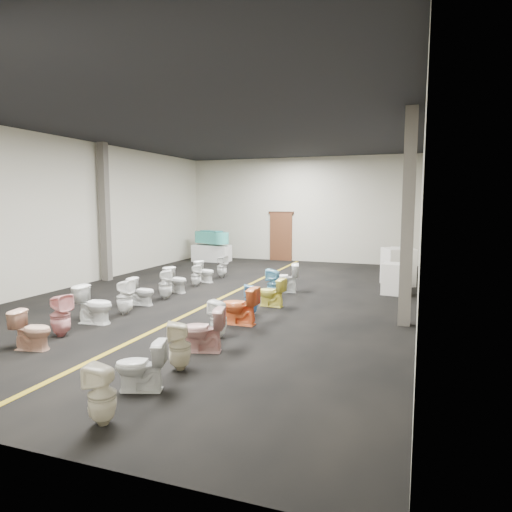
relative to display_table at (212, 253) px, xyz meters
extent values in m
plane|color=black|center=(3.56, -6.59, -0.36)|extent=(16.00, 16.00, 0.00)
plane|color=black|center=(3.56, -6.59, 4.14)|extent=(16.00, 16.00, 0.00)
plane|color=#BBB7A0|center=(3.56, 1.41, 1.89)|extent=(10.00, 0.00, 10.00)
plane|color=#BBB7A0|center=(-1.44, -6.59, 1.89)|extent=(0.00, 16.00, 16.00)
plane|color=#BBB7A0|center=(8.56, -6.59, 1.89)|extent=(0.00, 16.00, 16.00)
cube|color=olive|center=(3.56, -6.59, -0.35)|extent=(0.12, 15.60, 0.01)
cube|color=#562D19|center=(2.76, 1.35, 0.69)|extent=(1.00, 0.10, 2.10)
cube|color=#331C11|center=(2.76, 1.36, 1.76)|extent=(1.15, 0.08, 0.10)
cube|color=#59544C|center=(-1.19, -5.59, 1.89)|extent=(0.25, 0.25, 4.50)
cube|color=#59544C|center=(8.31, -8.09, 1.89)|extent=(0.25, 0.25, 4.50)
cube|color=white|center=(0.00, 0.00, 0.00)|extent=(1.60, 0.80, 0.71)
cube|color=#42BEAF|center=(0.00, 0.00, 0.69)|extent=(1.36, 1.06, 0.50)
cylinder|color=#42BEAF|center=(-0.56, 0.22, 0.69)|extent=(0.66, 0.66, 0.50)
cylinder|color=#42BEAF|center=(0.56, -0.22, 0.69)|extent=(0.66, 0.66, 0.50)
cube|color=teal|center=(0.00, 0.00, 0.89)|extent=(1.10, 0.80, 0.20)
cube|color=white|center=(7.96, -4.76, 0.08)|extent=(0.76, 0.76, 0.87)
cube|color=silver|center=(7.96, -3.27, 0.22)|extent=(1.12, 1.12, 1.16)
cube|color=silver|center=(7.96, -1.89, 0.03)|extent=(0.74, 0.74, 0.76)
cube|color=silver|center=(7.96, -0.88, 0.12)|extent=(0.79, 0.79, 0.96)
imported|color=#DCA589|center=(2.20, -12.01, 0.00)|extent=(0.75, 0.51, 0.70)
imported|color=pink|center=(2.09, -11.21, 0.06)|extent=(0.43, 0.43, 0.84)
imported|color=white|center=(2.06, -10.20, 0.05)|extent=(0.84, 0.52, 0.82)
imported|color=white|center=(2.19, -9.31, 0.05)|extent=(0.38, 0.37, 0.81)
imported|color=silver|center=(2.01, -8.36, -0.01)|extent=(0.69, 0.42, 0.69)
imported|color=white|center=(2.20, -7.53, 0.05)|extent=(0.48, 0.48, 0.80)
imported|color=silver|center=(2.02, -6.64, 0.01)|extent=(0.78, 0.56, 0.72)
imported|color=white|center=(2.13, -5.62, -0.01)|extent=(0.38, 0.38, 0.69)
imported|color=white|center=(2.04, -4.82, -0.01)|extent=(0.74, 0.52, 0.68)
imported|color=silver|center=(2.20, -3.83, 0.02)|extent=(0.39, 0.38, 0.76)
imported|color=beige|center=(5.15, -13.85, 0.01)|extent=(0.37, 0.36, 0.73)
imported|color=silver|center=(5.01, -12.88, 0.00)|extent=(0.78, 0.60, 0.71)
imported|color=beige|center=(5.13, -12.00, 0.03)|extent=(0.46, 0.46, 0.76)
imported|color=#CF9790|center=(5.08, -11.10, 0.03)|extent=(0.85, 0.61, 0.78)
imported|color=white|center=(4.98, -10.23, 0.01)|extent=(0.37, 0.36, 0.73)
imported|color=orange|center=(5.02, -9.24, 0.05)|extent=(0.80, 0.47, 0.81)
imported|color=#61A2D2|center=(4.96, -8.36, 0.00)|extent=(0.42, 0.42, 0.71)
imported|color=#F5E859|center=(5.13, -7.40, 0.00)|extent=(0.74, 0.47, 0.72)
imported|color=#6FB4D3|center=(4.94, -6.58, 0.05)|extent=(0.38, 0.37, 0.82)
imported|color=white|center=(4.94, -5.57, 0.06)|extent=(0.92, 0.67, 0.84)
camera|label=1|loc=(8.55, -18.02, 2.24)|focal=32.00mm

